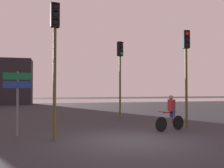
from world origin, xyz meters
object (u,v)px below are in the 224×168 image
direction_sign_post (18,91)px  cyclist (171,113)px  traffic_light_center (120,66)px  traffic_light_near_left (55,46)px  traffic_light_near_right (186,60)px

direction_sign_post → cyclist: direction_sign_post is taller
traffic_light_center → direction_sign_post: (-5.52, -4.27, -1.57)m
traffic_light_near_left → direction_sign_post: bearing=-49.0°
cyclist → traffic_light_near_left: bearing=84.2°
traffic_light_near_left → direction_sign_post: (-1.43, 1.26, -1.69)m
traffic_light_near_right → direction_sign_post: size_ratio=1.86×
direction_sign_post → traffic_light_near_right: bearing=-179.4°
traffic_light_near_left → traffic_light_center: (4.10, 5.54, -0.12)m
traffic_light_near_right → cyclist: traffic_light_near_right is taller
traffic_light_center → direction_sign_post: size_ratio=1.88×
traffic_light_center → traffic_light_near_right: bearing=91.7°
traffic_light_near_left → cyclist: traffic_light_near_left is taller
traffic_light_near_left → traffic_light_center: size_ratio=1.04×
traffic_light_center → traffic_light_near_right: 4.46m
traffic_light_near_right → direction_sign_post: bearing=8.1°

